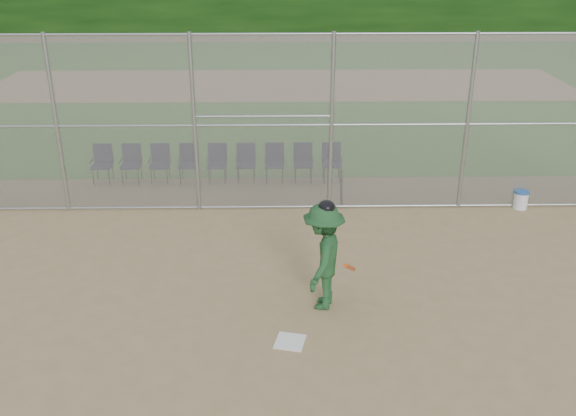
{
  "coord_description": "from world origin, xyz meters",
  "views": [
    {
      "loc": [
        -0.2,
        -8.61,
        5.93
      ],
      "look_at": [
        0.0,
        2.5,
        1.1
      ],
      "focal_mm": 40.0,
      "sensor_mm": 36.0,
      "label": 1
    }
  ],
  "objects_px": {
    "batter_at_plate": "(323,256)",
    "water_cooler": "(521,199)",
    "home_plate": "(290,341)",
    "chair_0": "(102,165)"
  },
  "relations": [
    {
      "from": "water_cooler",
      "to": "chair_0",
      "type": "bearing_deg",
      "value": 169.68
    },
    {
      "from": "home_plate",
      "to": "chair_0",
      "type": "height_order",
      "value": "chair_0"
    },
    {
      "from": "home_plate",
      "to": "chair_0",
      "type": "relative_size",
      "value": 0.46
    },
    {
      "from": "batter_at_plate",
      "to": "water_cooler",
      "type": "bearing_deg",
      "value": 40.14
    },
    {
      "from": "water_cooler",
      "to": "chair_0",
      "type": "relative_size",
      "value": 0.45
    },
    {
      "from": "batter_at_plate",
      "to": "chair_0",
      "type": "height_order",
      "value": "batter_at_plate"
    },
    {
      "from": "home_plate",
      "to": "water_cooler",
      "type": "bearing_deg",
      "value": 43.56
    },
    {
      "from": "water_cooler",
      "to": "batter_at_plate",
      "type": "bearing_deg",
      "value": -139.86
    },
    {
      "from": "batter_at_plate",
      "to": "water_cooler",
      "type": "xyz_separation_m",
      "value": [
        4.87,
        4.1,
        -0.73
      ]
    },
    {
      "from": "home_plate",
      "to": "batter_at_plate",
      "type": "height_order",
      "value": "batter_at_plate"
    }
  ]
}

